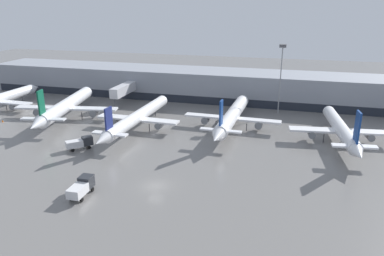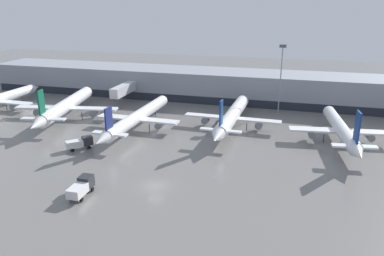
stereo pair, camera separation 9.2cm
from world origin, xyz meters
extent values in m
plane|color=slate|center=(0.00, 0.00, 0.00)|extent=(320.00, 320.00, 0.00)
cube|color=gray|center=(0.00, 62.00, 4.50)|extent=(160.00, 16.00, 9.00)
cube|color=#1E232D|center=(0.00, 53.95, 1.20)|extent=(156.80, 0.10, 2.40)
cube|color=#BCBCC1|center=(-28.14, 47.51, 4.60)|extent=(2.60, 12.98, 2.80)
cylinder|color=#3F4247|center=(-28.14, 41.62, 1.60)|extent=(0.44, 0.44, 3.20)
cylinder|color=silver|center=(-37.03, 31.42, 3.37)|extent=(8.86, 30.19, 3.39)
cone|color=silver|center=(-40.14, 48.04, 3.37)|extent=(3.85, 4.25, 3.22)
cone|color=silver|center=(-33.80, 14.14, 3.37)|extent=(3.93, 5.55, 3.05)
cube|color=silver|center=(-36.89, 30.68, 2.69)|extent=(27.60, 8.01, 0.44)
cube|color=silver|center=(-34.48, 17.82, 3.71)|extent=(10.59, 3.57, 0.35)
cube|color=#0C5138|center=(-34.48, 17.82, 7.46)|extent=(0.85, 2.72, 6.14)
cylinder|color=slate|center=(-44.47, 29.27, 1.67)|extent=(2.44, 3.58, 1.86)
cylinder|color=slate|center=(-29.32, 32.10, 1.67)|extent=(2.44, 3.58, 1.86)
cylinder|color=#2D2D33|center=(-38.83, 41.03, 0.92)|extent=(0.20, 0.20, 1.85)
cylinder|color=#2D2D33|center=(-41.08, 29.13, 0.92)|extent=(0.20, 0.20, 1.85)
cylinder|color=#2D2D33|center=(-32.43, 30.75, 0.92)|extent=(0.20, 0.20, 1.85)
cylinder|color=silver|center=(-61.20, 33.93, 2.83)|extent=(3.89, 27.66, 2.91)
cone|color=silver|center=(-60.65, 49.30, 2.83)|extent=(2.88, 3.30, 2.76)
cylinder|color=slate|center=(-55.11, 33.02, 1.37)|extent=(1.72, 3.42, 1.60)
cylinder|color=#2D2D33|center=(-60.88, 42.88, 0.76)|extent=(0.20, 0.20, 1.53)
cylinder|color=#2D2D33|center=(-57.75, 32.42, 0.76)|extent=(0.20, 0.20, 1.53)
cylinder|color=white|center=(7.35, 34.39, 3.25)|extent=(4.06, 28.90, 3.26)
cone|color=white|center=(7.79, 50.59, 3.25)|extent=(3.20, 3.67, 3.10)
cone|color=white|center=(6.88, 17.54, 3.25)|extent=(3.07, 4.97, 2.94)
cube|color=white|center=(7.33, 33.67, 2.60)|extent=(23.75, 3.04, 0.44)
cube|color=white|center=(6.98, 21.14, 3.58)|extent=(9.04, 1.59, 0.35)
cube|color=navy|center=(6.98, 21.14, 7.20)|extent=(0.42, 2.16, 5.95)
cylinder|color=slate|center=(0.69, 33.85, 1.61)|extent=(1.87, 2.68, 1.80)
cylinder|color=slate|center=(13.96, 33.49, 1.61)|extent=(1.87, 2.68, 1.80)
cylinder|color=#2D2D33|center=(7.60, 43.75, 0.89)|extent=(0.20, 0.20, 1.78)
cylinder|color=#2D2D33|center=(3.52, 33.05, 0.89)|extent=(0.20, 0.20, 1.78)
cylinder|color=#2D2D33|center=(11.10, 32.84, 0.89)|extent=(0.20, 0.20, 1.78)
cylinder|color=white|center=(31.91, 31.00, 3.24)|extent=(5.95, 26.50, 2.81)
cone|color=white|center=(30.15, 45.62, 3.24)|extent=(3.02, 3.39, 2.67)
cone|color=white|center=(33.74, 15.83, 3.24)|extent=(3.02, 4.49, 2.53)
cube|color=white|center=(31.99, 30.35, 2.68)|extent=(22.20, 5.68, 0.44)
cube|color=white|center=(33.36, 18.97, 3.52)|extent=(8.50, 2.70, 0.35)
cube|color=navy|center=(33.36, 18.97, 7.23)|extent=(0.69, 2.78, 6.30)
cylinder|color=slate|center=(25.88, 29.61, 1.82)|extent=(1.94, 3.53, 1.55)
cylinder|color=slate|center=(38.11, 31.08, 1.82)|extent=(1.94, 3.53, 1.55)
cylinder|color=#2D2D33|center=(30.89, 39.50, 0.99)|extent=(0.20, 0.20, 1.97)
cylinder|color=#2D2D33|center=(28.58, 29.27, 0.99)|extent=(0.20, 0.20, 1.97)
cylinder|color=#2D2D33|center=(35.57, 30.11, 0.99)|extent=(0.20, 0.20, 1.97)
cylinder|color=white|center=(-14.76, 27.98, 3.08)|extent=(3.82, 31.70, 2.90)
cone|color=white|center=(-14.25, 45.38, 3.08)|extent=(2.84, 3.27, 2.75)
cone|color=white|center=(-15.28, 10.00, 3.08)|extent=(2.73, 4.42, 2.61)
cube|color=white|center=(-14.78, 27.19, 2.50)|extent=(20.79, 3.63, 0.44)
cube|color=white|center=(-15.18, 13.44, 3.37)|extent=(7.92, 1.92, 0.35)
cube|color=navy|center=(-15.18, 13.44, 6.51)|extent=(0.44, 2.73, 5.12)
cylinder|color=slate|center=(-20.58, 27.36, 1.63)|extent=(1.69, 3.37, 1.59)
cylinder|color=slate|center=(-8.98, 27.02, 1.63)|extent=(1.69, 3.37, 1.59)
cylinder|color=#2D2D33|center=(-14.46, 38.26, 0.89)|extent=(0.20, 0.20, 1.78)
cylinder|color=#2D2D33|center=(-18.12, 26.50, 0.89)|extent=(0.20, 0.20, 1.78)
cylinder|color=#2D2D33|center=(-11.49, 26.30, 0.89)|extent=(0.20, 0.20, 1.78)
cube|color=silver|center=(-22.13, 10.75, 1.38)|extent=(3.78, 3.75, 1.35)
cube|color=#26282D|center=(-20.16, 12.66, 1.62)|extent=(2.77, 2.76, 1.83)
cylinder|color=black|center=(-20.71, 13.34, 0.35)|extent=(0.68, 0.67, 0.70)
cylinder|color=black|center=(-19.50, 12.10, 0.35)|extent=(0.68, 0.67, 0.70)
cylinder|color=black|center=(-23.16, 10.95, 0.35)|extent=(0.68, 0.67, 0.70)
cylinder|color=black|center=(-21.95, 9.71, 0.35)|extent=(0.68, 0.67, 0.70)
cube|color=silver|center=(-10.18, -7.42, 1.43)|extent=(2.23, 3.53, 1.46)
cube|color=#26282D|center=(-10.26, -4.63, 1.69)|extent=(2.09, 2.18, 1.98)
cylinder|color=black|center=(-11.23, -4.57, 0.35)|extent=(0.27, 0.71, 0.70)
cylinder|color=black|center=(-9.31, -4.51, 0.35)|extent=(0.27, 0.71, 0.70)
cylinder|color=black|center=(-11.13, -8.06, 0.35)|extent=(0.27, 0.71, 0.70)
cylinder|color=black|center=(-9.21, -8.01, 0.35)|extent=(0.27, 0.71, 0.70)
cone|color=orange|center=(26.98, 34.50, 0.33)|extent=(0.39, 0.39, 0.66)
cone|color=orange|center=(-50.91, 22.87, 0.28)|extent=(0.42, 0.42, 0.56)
cylinder|color=gray|center=(17.59, 50.45, 9.08)|extent=(0.30, 0.30, 18.17)
cube|color=#4C4C51|center=(17.59, 50.45, 18.57)|extent=(1.80, 1.80, 0.80)
camera|label=1|loc=(21.10, -53.23, 29.59)|focal=35.00mm
camera|label=2|loc=(21.19, -53.21, 29.59)|focal=35.00mm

